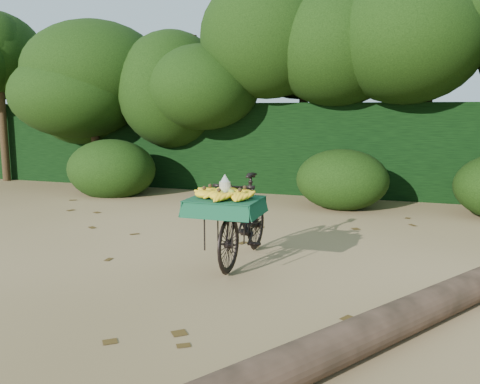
% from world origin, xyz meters
% --- Properties ---
extents(ground, '(80.00, 80.00, 0.00)m').
position_xyz_m(ground, '(0.00, 0.00, 0.00)').
color(ground, tan).
rests_on(ground, ground).
extents(vendor_bicycle, '(0.70, 1.69, 0.97)m').
position_xyz_m(vendor_bicycle, '(0.89, 0.90, 0.50)').
color(vendor_bicycle, black).
rests_on(vendor_bicycle, ground).
extents(fallen_log, '(2.26, 3.38, 0.28)m').
position_xyz_m(fallen_log, '(2.39, -0.85, 0.14)').
color(fallen_log, brown).
rests_on(fallen_log, ground).
extents(hedge_backdrop, '(26.00, 1.80, 1.80)m').
position_xyz_m(hedge_backdrop, '(0.00, 6.30, 0.90)').
color(hedge_backdrop, black).
rests_on(hedge_backdrop, ground).
extents(tree_row, '(14.50, 2.00, 4.00)m').
position_xyz_m(tree_row, '(-0.65, 5.50, 2.00)').
color(tree_row, black).
rests_on(tree_row, ground).
extents(bush_clumps, '(8.80, 1.70, 0.90)m').
position_xyz_m(bush_clumps, '(0.50, 4.30, 0.45)').
color(bush_clumps, black).
rests_on(bush_clumps, ground).
extents(leaf_litter, '(7.00, 7.30, 0.01)m').
position_xyz_m(leaf_litter, '(0.00, 0.65, 0.01)').
color(leaf_litter, '#443012').
rests_on(leaf_litter, ground).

